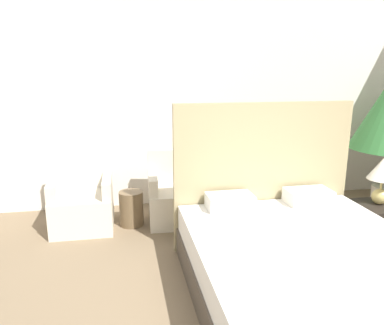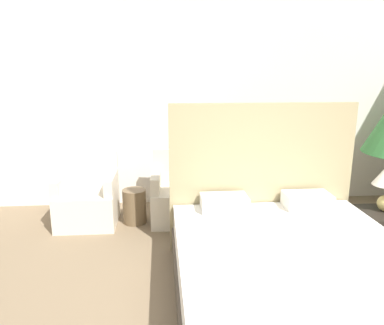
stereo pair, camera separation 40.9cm
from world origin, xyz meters
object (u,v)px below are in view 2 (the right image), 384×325
object	(u,v)px
armchair_near_window_right	(180,199)
bed	(289,266)
armchair_near_window_left	(88,202)
nightstand	(383,233)
side_table	(135,206)

from	to	relation	value
armchair_near_window_right	bed	bearing A→B (deg)	-62.68
armchair_near_window_left	nightstand	world-z (taller)	armchair_near_window_left
armchair_near_window_left	armchair_near_window_right	distance (m)	1.12
bed	nightstand	bearing A→B (deg)	29.02
side_table	bed	bearing A→B (deg)	-51.52
armchair_near_window_left	armchair_near_window_right	xyz separation A→B (m)	(1.12, -0.00, 0.00)
armchair_near_window_right	side_table	size ratio (longest dim) A/B	2.02
bed	armchair_near_window_right	bearing A→B (deg)	114.42
bed	armchair_near_window_right	size ratio (longest dim) A/B	2.46
side_table	armchair_near_window_right	bearing A→B (deg)	3.16
bed	nightstand	xyz separation A→B (m)	(1.20, 0.67, -0.07)
armchair_near_window_left	nightstand	xyz separation A→B (m)	(3.10, -1.05, -0.04)
armchair_near_window_right	nightstand	distance (m)	2.25
armchair_near_window_right	nightstand	xyz separation A→B (m)	(1.98, -1.05, -0.04)
armchair_near_window_right	side_table	world-z (taller)	armchair_near_window_right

